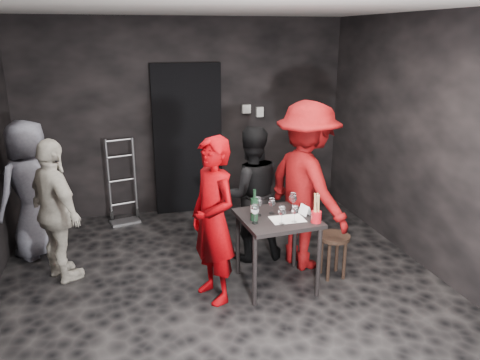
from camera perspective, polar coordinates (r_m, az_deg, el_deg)
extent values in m
cube|color=black|center=(4.75, -1.56, -13.94)|extent=(4.50, 5.00, 0.02)
cube|color=silver|center=(4.06, -1.89, 20.67)|extent=(4.50, 5.00, 0.02)
cube|color=black|center=(6.61, -6.54, 7.54)|extent=(4.50, 0.04, 2.70)
cube|color=black|center=(2.04, 14.70, -16.47)|extent=(4.50, 0.04, 2.70)
cube|color=black|center=(5.17, 23.45, 3.46)|extent=(0.04, 5.00, 2.70)
cube|color=black|center=(6.61, -6.38, 4.89)|extent=(0.95, 0.10, 2.10)
cube|color=#B7B7B2|center=(6.72, 0.76, 8.66)|extent=(0.12, 0.06, 0.12)
cube|color=#B7B7B2|center=(6.78, 2.41, 8.30)|extent=(0.10, 0.06, 0.14)
cylinder|color=#B2B2B7|center=(6.53, -15.69, -0.14)|extent=(0.03, 0.03, 1.15)
cylinder|color=#B2B2B7|center=(6.53, -12.67, 0.09)|extent=(0.03, 0.03, 1.15)
cube|color=#B2B2B7|center=(6.60, -13.81, -4.95)|extent=(0.38, 0.21, 0.03)
cylinder|color=black|center=(6.72, -15.34, -4.08)|extent=(0.04, 0.16, 0.16)
cylinder|color=black|center=(6.72, -12.41, -3.87)|extent=(0.04, 0.16, 0.16)
cube|color=black|center=(4.64, 4.56, -4.67)|extent=(0.72, 0.72, 0.04)
cylinder|color=black|center=(4.43, 1.81, -11.08)|extent=(0.04, 0.04, 0.71)
cylinder|color=black|center=(4.63, 9.55, -10.00)|extent=(0.04, 0.04, 0.71)
cylinder|color=black|center=(4.98, -0.25, -7.69)|extent=(0.04, 0.04, 0.71)
cylinder|color=black|center=(5.16, 6.70, -6.89)|extent=(0.04, 0.04, 0.71)
cylinder|color=black|center=(4.99, 11.40, -6.83)|extent=(0.33, 0.33, 0.04)
cylinder|color=black|center=(5.20, 11.72, -8.79)|extent=(0.04, 0.04, 0.41)
cylinder|color=black|center=(5.13, 9.90, -9.06)|extent=(0.04, 0.04, 0.41)
cylinder|color=black|center=(4.99, 10.74, -9.93)|extent=(0.04, 0.04, 0.41)
cylinder|color=black|center=(5.06, 12.60, -9.63)|extent=(0.04, 0.04, 0.41)
imported|color=#850004|center=(4.36, -3.28, -4.32)|extent=(0.61, 0.73, 1.71)
imported|color=black|center=(5.20, 1.32, -1.58)|extent=(0.77, 0.44, 1.55)
imported|color=maroon|center=(4.98, 8.21, 1.35)|extent=(1.04, 1.56, 2.21)
imported|color=#BEB6A6|center=(5.08, -21.50, -3.60)|extent=(0.83, 0.97, 1.50)
imported|color=slate|center=(5.75, -24.08, -0.66)|extent=(0.90, 0.88, 1.67)
cube|color=white|center=(4.57, 5.80, -4.77)|extent=(0.32, 0.22, 0.00)
cylinder|color=black|center=(4.49, 1.76, -3.60)|extent=(0.07, 0.07, 0.22)
cylinder|color=black|center=(4.43, 1.78, -1.73)|extent=(0.03, 0.03, 0.09)
cylinder|color=white|center=(4.48, 1.77, -3.48)|extent=(0.08, 0.08, 0.07)
cylinder|color=#AE1119|center=(4.51, 9.27, -4.46)|extent=(0.10, 0.10, 0.11)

